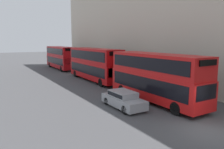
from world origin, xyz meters
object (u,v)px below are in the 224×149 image
(bus_second_in_queue, at_px, (94,63))
(pedestrian, at_px, (159,85))
(bus_third_in_queue, at_px, (61,57))
(car_dark_sedan, at_px, (123,99))
(bus_leading, at_px, (155,75))

(bus_second_in_queue, height_order, pedestrian, bus_second_in_queue)
(bus_second_in_queue, xyz_separation_m, pedestrian, (2.53, -9.90, -1.57))
(bus_third_in_queue, height_order, pedestrian, bus_third_in_queue)
(car_dark_sedan, bearing_deg, bus_third_in_queue, 82.68)
(bus_second_in_queue, xyz_separation_m, car_dark_sedan, (-3.40, -12.07, -1.67))
(bus_second_in_queue, height_order, car_dark_sedan, bus_second_in_queue)
(bus_leading, relative_size, bus_second_in_queue, 0.91)
(bus_second_in_queue, xyz_separation_m, bus_third_in_queue, (-0.00, 14.38, -0.06))
(bus_second_in_queue, distance_m, bus_third_in_queue, 14.38)
(bus_third_in_queue, bearing_deg, car_dark_sedan, -97.32)
(car_dark_sedan, bearing_deg, bus_leading, 0.59)
(pedestrian, bearing_deg, bus_third_in_queue, 95.94)
(bus_third_in_queue, relative_size, pedestrian, 6.05)
(bus_second_in_queue, relative_size, car_dark_sedan, 2.68)
(bus_leading, xyz_separation_m, bus_third_in_queue, (-0.00, 26.42, -0.02))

